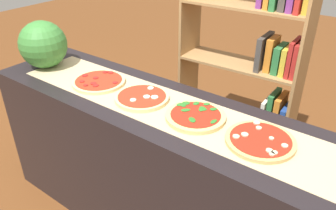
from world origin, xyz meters
name	(u,v)px	position (x,y,z in m)	size (l,w,h in m)	color
counter	(168,175)	(0.00, 0.00, 0.45)	(2.30, 0.56, 0.89)	black
parchment_paper	(168,108)	(0.00, 0.00, 0.89)	(1.94, 0.36, 0.00)	tan
pizza_pepperoni_0	(99,82)	(-0.50, -0.01, 0.90)	(0.31, 0.31, 0.02)	#E5C17F
pizza_mozzarella_1	(142,98)	(-0.17, -0.01, 0.91)	(0.29, 0.29, 0.03)	#E5C17F
pizza_spinach_2	(196,116)	(0.17, 0.00, 0.91)	(0.29, 0.29, 0.03)	#DBB26B
pizza_mushroom_3	(261,140)	(0.50, 0.00, 0.90)	(0.31, 0.31, 0.03)	tan
watermelon	(43,44)	(-0.96, -0.03, 1.04)	(0.30, 0.30, 0.30)	#387A33
bookshelf	(257,70)	(0.10, 0.91, 0.81)	(0.87, 0.31, 1.66)	#A87A47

